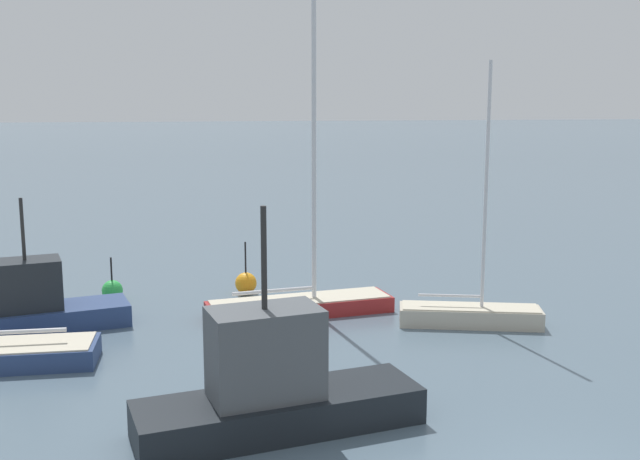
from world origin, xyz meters
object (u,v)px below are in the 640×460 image
Objects in this scene: sailboat_1 at (300,298)px; fishing_boat_0 at (33,305)px; channel_buoy_2 at (246,283)px; sailboat_3 at (470,312)px; channel_buoy_1 at (112,290)px; fishing_boat_1 at (274,388)px.

sailboat_1 is 7.88m from fishing_boat_0.
sailboat_1 is 6.09× the size of channel_buoy_2.
sailboat_1 is at bearing 172.83° from sailboat_3.
channel_buoy_2 is (-1.27, 2.96, -0.12)m from sailboat_1.
sailboat_3 is 4.21× the size of channel_buoy_2.
sailboat_3 reaches higher than channel_buoy_1.
channel_buoy_1 is 0.80× the size of channel_buoy_2.
fishing_boat_1 is at bearing -95.73° from channel_buoy_2.
fishing_boat_0 is 10.02m from fishing_boat_1.
fishing_boat_0 is at bearing -158.15° from channel_buoy_2.
channel_buoy_2 is (4.47, -0.21, 0.03)m from channel_buoy_1.
fishing_boat_1 is at bearing 114.03° from fishing_boat_0.
sailboat_1 is at bearing -113.68° from fishing_boat_1.
sailboat_1 is at bearing -28.91° from channel_buoy_1.
sailboat_1 is 6.56m from channel_buoy_1.
channel_buoy_1 is at bearing 171.87° from sailboat_3.
sailboat_3 is at bearing -28.14° from channel_buoy_1.
fishing_boat_0 reaches higher than channel_buoy_1.
sailboat_1 is 1.44× the size of sailboat_3.
channel_buoy_2 is at bearing 157.89° from sailboat_3.
fishing_boat_0 is 3.61× the size of channel_buoy_1.
channel_buoy_1 is (-10.38, 5.55, -0.04)m from sailboat_3.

